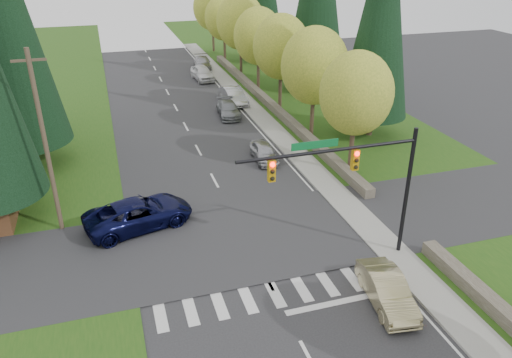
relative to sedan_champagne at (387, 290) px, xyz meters
name	(u,v)px	position (x,y,z in m)	size (l,w,h in m)	color
ground	(301,343)	(-4.50, -1.16, -0.70)	(120.00, 120.00, 0.00)	#28282B
grass_east	(358,136)	(8.50, 18.84, -0.67)	(14.00, 110.00, 0.06)	#224D14
grass_west	(12,177)	(-17.50, 18.84, -0.67)	(14.00, 110.00, 0.06)	#224D14
cross_street	(246,239)	(-4.50, 6.84, -0.70)	(120.00, 8.00, 0.10)	#28282B
sidewalk_east	(279,135)	(2.40, 20.84, -0.63)	(1.80, 80.00, 0.13)	gray
curb_east	(269,136)	(1.55, 20.84, -0.63)	(0.20, 80.00, 0.13)	gray
stone_wall_north	(268,102)	(4.10, 28.84, -0.35)	(0.70, 40.00, 0.70)	#4C4438
traffic_signal	(357,172)	(-0.13, 3.34, 4.29)	(8.70, 0.37, 6.80)	black
utility_pole	(45,143)	(-14.00, 10.84, 4.44)	(1.60, 0.24, 10.00)	#473828
decid_tree_0	(356,94)	(4.70, 12.84, 4.90)	(4.80, 4.80, 8.37)	#38281C
decid_tree_1	(315,66)	(4.80, 19.84, 5.10)	(5.20, 5.20, 8.80)	#38281C
decid_tree_2	(281,47)	(4.60, 26.84, 5.23)	(5.00, 5.00, 8.82)	#38281C
decid_tree_3	(258,36)	(4.70, 33.84, 4.97)	(5.00, 5.00, 8.55)	#38281C
decid_tree_4	(240,22)	(4.80, 40.84, 5.36)	(5.40, 5.40, 9.18)	#38281C
decid_tree_5	(224,18)	(4.60, 47.84, 4.83)	(4.80, 4.80, 8.30)	#38281C
decid_tree_6	(212,8)	(4.70, 54.84, 5.17)	(5.20, 5.20, 8.86)	#38281C
conifer_e_a	(382,10)	(9.50, 18.84, 9.09)	(5.44, 5.44, 17.80)	#38281C
sedan_champagne	(387,290)	(0.00, 0.00, 0.00)	(1.48, 4.23, 1.39)	tan
suv_navy	(139,214)	(-9.81, 9.84, 0.13)	(2.75, 5.96, 1.66)	#0A0C34
parked_car_a	(264,152)	(-0.30, 16.59, -0.06)	(1.51, 3.75, 1.28)	#B1B2B6
parked_car_b	(228,109)	(-0.30, 26.95, -0.06)	(1.79, 4.40, 1.28)	gray
parked_car_c	(233,96)	(1.10, 30.49, 0.08)	(1.64, 4.71, 1.55)	#B4B4B9
parked_car_d	(202,73)	(0.04, 40.10, 0.09)	(1.86, 4.63, 1.58)	silver
parked_car_e	(202,63)	(1.10, 45.28, 0.02)	(2.01, 4.94, 1.43)	#9D9EA2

